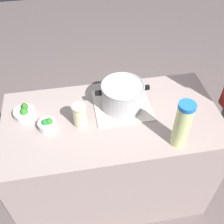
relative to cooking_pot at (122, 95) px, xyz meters
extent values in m
plane|color=#6A5A58|center=(-0.08, -0.09, -0.97)|extent=(8.00, 8.00, 0.00)
cube|color=gray|center=(-0.08, -0.09, -0.53)|extent=(1.36, 0.68, 0.88)
cube|color=beige|center=(0.00, 0.00, -0.09)|extent=(0.35, 0.33, 0.01)
cylinder|color=#B7B7BC|center=(0.00, 0.00, -0.01)|extent=(0.26, 0.26, 0.16)
torus|color=#99999E|center=(0.00, 0.00, 0.07)|extent=(0.27, 0.27, 0.01)
cube|color=black|center=(-0.15, 0.00, 0.04)|extent=(0.04, 0.02, 0.02)
cube|color=black|center=(0.15, 0.00, 0.04)|extent=(0.04, 0.02, 0.02)
cylinder|color=#E0EC97|center=(0.25, -0.34, 0.04)|extent=(0.09, 0.09, 0.27)
cylinder|color=blue|center=(0.25, -0.34, 0.19)|extent=(0.09, 0.09, 0.02)
ellipsoid|color=yellow|center=(0.26, -0.34, 0.09)|extent=(0.04, 0.04, 0.01)
cylinder|color=beige|center=(-0.28, -0.11, -0.02)|extent=(0.08, 0.08, 0.14)
cylinder|color=#B2AD99|center=(-0.28, -0.11, 0.05)|extent=(0.08, 0.08, 0.01)
cylinder|color=silver|center=(-0.47, -0.11, -0.07)|extent=(0.11, 0.11, 0.05)
ellipsoid|color=#2C7824|center=(-0.46, -0.11, -0.04)|extent=(0.04, 0.04, 0.05)
ellipsoid|color=#237C36|center=(-0.48, -0.11, -0.05)|extent=(0.05, 0.05, 0.05)
cylinder|color=silver|center=(-0.61, 0.02, -0.07)|extent=(0.13, 0.13, 0.05)
ellipsoid|color=#2D701F|center=(-0.60, 0.02, -0.04)|extent=(0.04, 0.04, 0.04)
ellipsoid|color=#2B7924|center=(-0.61, 0.00, -0.05)|extent=(0.05, 0.05, 0.06)
ellipsoid|color=#346621|center=(-0.60, 0.04, -0.04)|extent=(0.04, 0.04, 0.05)
cylinder|color=#495362|center=(0.75, -0.10, -0.57)|extent=(0.14, 0.14, 0.82)
camera|label=1|loc=(-0.28, -1.21, 1.12)|focal=43.25mm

